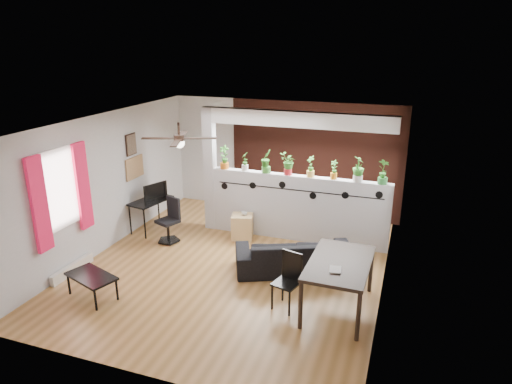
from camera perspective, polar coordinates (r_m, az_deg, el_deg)
name	(u,v)px	position (r m, az deg, el deg)	size (l,w,h in m)	color
room_shell	(232,198)	(7.84, -2.98, -0.70)	(6.30, 7.10, 2.90)	olive
partition_wall	(298,208)	(9.17, 5.27, -2.00)	(3.60, 0.18, 1.35)	#BCBCC1
ceiling_header	(301,120)	(8.71, 5.62, 9.00)	(3.60, 0.18, 0.30)	white
pier_column	(210,169)	(9.58, -5.77, 2.83)	(0.22, 0.20, 2.60)	#BCBCC1
brick_panel	(315,160)	(10.35, 7.38, 3.96)	(3.90, 0.05, 2.60)	#953C2B
vine_decal	(297,190)	(8.95, 5.19, 0.22)	(3.31, 0.01, 0.30)	black
window_assembly	(61,191)	(8.15, -23.24, 0.07)	(0.09, 1.30, 1.55)	white
baseboard_heater	(72,269)	(8.66, -21.96, -8.87)	(0.08, 1.00, 0.18)	silver
corkboard	(135,168)	(9.82, -14.93, 2.97)	(0.03, 0.60, 0.45)	#977049
framed_art	(131,144)	(9.66, -15.35, 5.75)	(0.03, 0.34, 0.44)	#8C7259
ceiling_fan	(179,140)	(7.65, -9.57, 6.46)	(1.19, 1.19, 0.43)	black
potted_plant_0	(224,156)	(9.37, -3.99, 4.46)	(0.27, 0.22, 0.49)	#CF6818
potted_plant_1	(245,161)	(9.22, -1.39, 3.92)	(0.18, 0.21, 0.38)	silver
potted_plant_2	(266,160)	(9.06, 1.28, 3.98)	(0.30, 0.32, 0.48)	#3E832F
potted_plant_3	(288,163)	(8.95, 4.04, 3.60)	(0.27, 0.28, 0.43)	#B41C23
potted_plant_4	(311,166)	(8.85, 6.86, 3.28)	(0.27, 0.27, 0.42)	#ECBC53
potted_plant_5	(334,169)	(8.77, 9.73, 2.85)	(0.21, 0.19, 0.37)	orange
potted_plant_6	(358,168)	(8.70, 12.68, 2.90)	(0.29, 0.31, 0.48)	silver
potted_plant_7	(383,171)	(8.66, 15.64, 2.59)	(0.31, 0.28, 0.48)	#2E7F37
sofa	(294,255)	(8.12, 4.82, -7.82)	(1.95, 0.77, 0.57)	black
cube_shelf	(242,227)	(9.32, -1.73, -4.36)	(0.42, 0.37, 0.51)	tan
cup	(244,213)	(9.19, -1.46, -2.67)	(0.12, 0.12, 0.09)	gray
computer_desk	(151,203)	(9.86, -13.01, -1.32)	(0.67, 1.01, 0.67)	black
monitor	(154,194)	(9.93, -12.62, -0.20)	(0.05, 0.32, 0.18)	black
office_chair	(170,223)	(9.29, -10.71, -3.83)	(0.49, 0.49, 0.90)	black
dining_table	(339,267)	(6.91, 10.40, -9.17)	(0.90, 1.46, 0.79)	black
book	(329,269)	(6.62, 9.15, -9.50)	(0.17, 0.22, 0.02)	gray
folding_chair	(289,275)	(6.97, 4.17, -10.34)	(0.44, 0.44, 0.88)	black
coffee_table	(91,278)	(7.70, -19.88, -10.03)	(0.93, 0.70, 0.38)	black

